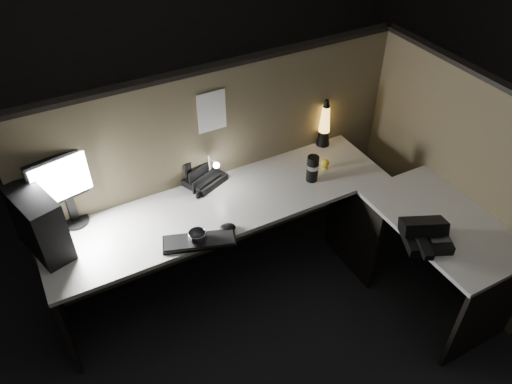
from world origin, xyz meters
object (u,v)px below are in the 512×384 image
desk_phone (425,234)px  pc_tower (39,224)px  monitor (64,183)px  lava_lamp (324,126)px  keyboard (199,242)px

desk_phone → pc_tower: bearing=177.7°
pc_tower → monitor: size_ratio=0.81×
monitor → lava_lamp: size_ratio=1.32×
lava_lamp → desk_phone: 1.14m
monitor → keyboard: (0.61, -0.54, -0.29)m
monitor → lava_lamp: monitor is taller
monitor → desk_phone: 2.14m
lava_lamp → desk_phone: (-0.05, -1.14, -0.10)m
keyboard → desk_phone: size_ratio=1.31×
pc_tower → monitor: (0.19, 0.17, 0.10)m
keyboard → desk_phone: 1.33m
pc_tower → desk_phone: 2.21m
pc_tower → lava_lamp: pc_tower is taller
pc_tower → desk_phone: bearing=-43.3°
monitor → lava_lamp: (1.83, -0.02, -0.14)m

